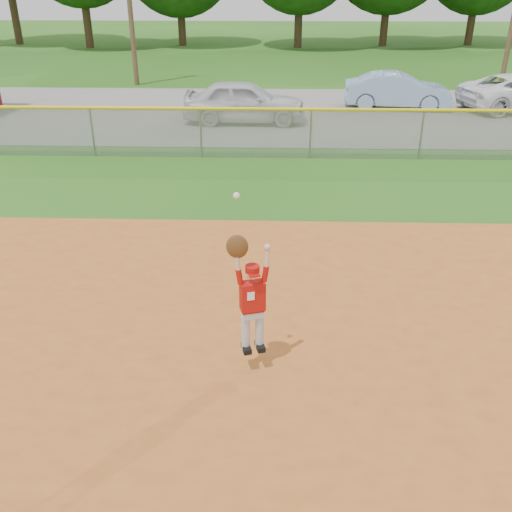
{
  "coord_description": "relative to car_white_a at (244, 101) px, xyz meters",
  "views": [
    {
      "loc": [
        -1.1,
        -7.1,
        5.28
      ],
      "look_at": [
        -1.37,
        1.11,
        1.1
      ],
      "focal_mm": 40.0,
      "sensor_mm": 36.0,
      "label": 1
    }
  ],
  "objects": [
    {
      "name": "parking_strip",
      "position": [
        2.23,
        1.58,
        -0.79
      ],
      "size": [
        44.0,
        10.0,
        0.03
      ],
      "primitive_type": "cube",
      "color": "slate",
      "rests_on": "ground"
    },
    {
      "name": "outfield_fence",
      "position": [
        2.23,
        -4.42,
        0.08
      ],
      "size": [
        40.06,
        0.1,
        1.55
      ],
      "color": "gray",
      "rests_on": "ground"
    },
    {
      "name": "car_white_a",
      "position": [
        0.0,
        0.0,
        0.0
      ],
      "size": [
        4.54,
        1.85,
        1.54
      ],
      "primitive_type": "imported",
      "rotation": [
        0.0,
        0.0,
        1.56
      ],
      "color": "silver",
      "rests_on": "parking_strip"
    },
    {
      "name": "car_blue",
      "position": [
        6.18,
        2.6,
        -0.06
      ],
      "size": [
        4.42,
        1.89,
        1.42
      ],
      "primitive_type": "imported",
      "rotation": [
        0.0,
        0.0,
        1.48
      ],
      "color": "#86A5C8",
      "rests_on": "parking_strip"
    },
    {
      "name": "ballplayer",
      "position": [
        0.84,
        -14.82,
        0.47
      ],
      "size": [
        0.6,
        0.32,
        2.41
      ],
      "color": "silver",
      "rests_on": "ground"
    },
    {
      "name": "ground",
      "position": [
        2.23,
        -14.42,
        -0.8
      ],
      "size": [
        120.0,
        120.0,
        0.0
      ],
      "primitive_type": "plane",
      "color": "#255814",
      "rests_on": "ground"
    }
  ]
}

